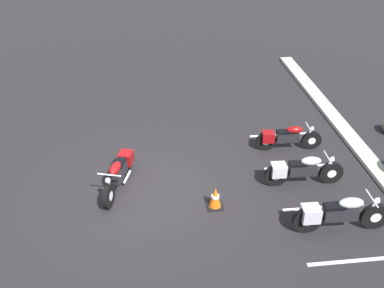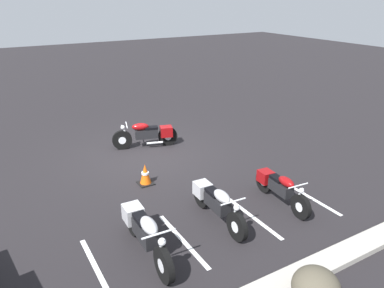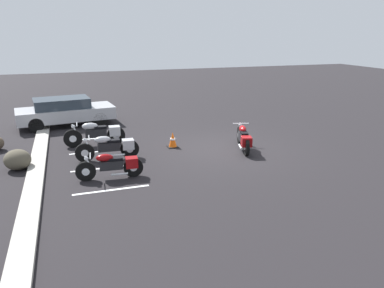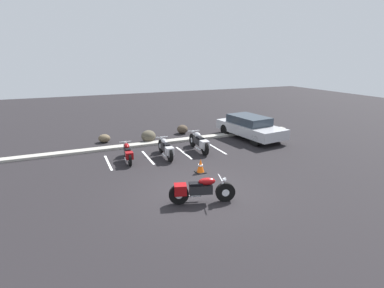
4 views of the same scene
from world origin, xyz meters
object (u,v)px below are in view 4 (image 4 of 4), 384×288
(landscape_rock_0, at_px, (104,138))
(traffic_cone, at_px, (200,166))
(parked_bike_0, at_px, (128,153))
(parked_bike_1, at_px, (166,148))
(motorcycle_maroon_featured, at_px, (199,190))
(car_silver, at_px, (250,127))
(landscape_rock_2, at_px, (182,129))
(parked_bike_2, at_px, (199,142))
(landscape_rock_1, at_px, (149,136))

(landscape_rock_0, xyz_separation_m, traffic_cone, (3.02, -6.19, 0.05))
(parked_bike_0, relative_size, parked_bike_1, 0.92)
(motorcycle_maroon_featured, height_order, car_silver, car_silver)
(landscape_rock_2, relative_size, traffic_cone, 1.13)
(parked_bike_2, height_order, car_silver, car_silver)
(parked_bike_2, relative_size, landscape_rock_0, 3.61)
(landscape_rock_0, relative_size, landscape_rock_1, 0.77)
(car_silver, relative_size, landscape_rock_1, 5.40)
(parked_bike_2, relative_size, car_silver, 0.51)
(car_silver, bearing_deg, parked_bike_0, -87.15)
(parked_bike_1, relative_size, landscape_rock_2, 3.25)
(traffic_cone, bearing_deg, landscape_rock_1, 97.86)
(parked_bike_1, distance_m, landscape_rock_2, 4.61)
(parked_bike_0, height_order, car_silver, car_silver)
(parked_bike_0, distance_m, parked_bike_2, 3.62)
(motorcycle_maroon_featured, distance_m, parked_bike_2, 5.54)
(landscape_rock_0, height_order, landscape_rock_1, landscape_rock_1)
(motorcycle_maroon_featured, xyz_separation_m, landscape_rock_1, (0.42, 7.69, -0.13))
(landscape_rock_1, bearing_deg, motorcycle_maroon_featured, -93.16)
(landscape_rock_0, bearing_deg, motorcycle_maroon_featured, -77.77)
(car_silver, distance_m, landscape_rock_1, 5.85)
(motorcycle_maroon_featured, distance_m, landscape_rock_2, 9.16)
(landscape_rock_0, distance_m, landscape_rock_2, 4.71)
(landscape_rock_0, bearing_deg, parked_bike_2, -40.31)
(landscape_rock_0, distance_m, landscape_rock_1, 2.45)
(landscape_rock_2, bearing_deg, landscape_rock_1, -157.23)
(parked_bike_0, bearing_deg, landscape_rock_2, -43.64)
(motorcycle_maroon_featured, height_order, parked_bike_2, parked_bike_2)
(car_silver, relative_size, traffic_cone, 7.69)
(parked_bike_0, xyz_separation_m, landscape_rock_2, (4.15, 3.80, -0.14))
(parked_bike_0, relative_size, landscape_rock_0, 3.10)
(parked_bike_1, relative_size, parked_bike_2, 0.93)
(traffic_cone, bearing_deg, parked_bike_1, 106.10)
(parked_bike_1, distance_m, landscape_rock_1, 2.93)
(parked_bike_0, relative_size, landscape_rock_1, 2.38)
(traffic_cone, bearing_deg, parked_bike_0, 134.16)
(parked_bike_1, bearing_deg, parked_bike_0, 87.40)
(parked_bike_1, distance_m, parked_bike_2, 1.87)
(parked_bike_0, xyz_separation_m, parked_bike_1, (1.77, -0.14, 0.03))
(motorcycle_maroon_featured, xyz_separation_m, parked_bike_0, (-1.30, 4.91, -0.04))
(motorcycle_maroon_featured, relative_size, car_silver, 0.47)
(traffic_cone, bearing_deg, landscape_rock_0, 115.96)
(car_silver, xyz_separation_m, landscape_rock_1, (-5.63, 1.52, -0.35))
(motorcycle_maroon_featured, relative_size, landscape_rock_1, 2.55)
(parked_bike_1, relative_size, traffic_cone, 3.68)
(parked_bike_2, distance_m, landscape_rock_0, 5.48)
(traffic_cone, bearing_deg, car_silver, 37.75)
(car_silver, bearing_deg, parked_bike_2, -79.91)
(parked_bike_0, xyz_separation_m, landscape_rock_0, (-0.56, 3.66, -0.19))
(parked_bike_2, height_order, traffic_cone, parked_bike_2)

